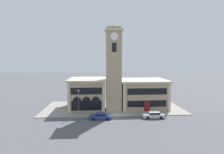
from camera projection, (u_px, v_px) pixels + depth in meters
ground_plane at (115, 117)px, 40.46m from camera, size 300.00×300.00×0.00m
sidewalk_kerb at (113, 108)px, 48.06m from camera, size 36.95×15.31×0.15m
clock_tower at (114, 69)px, 44.81m from camera, size 4.56×4.56×22.48m
town_hall_left_wing at (88, 93)px, 47.97m from camera, size 10.02×10.53×8.09m
town_hall_right_wing at (143, 93)px, 48.90m from camera, size 12.95×10.53×7.72m
parked_car_near at (101, 116)px, 38.85m from camera, size 4.83×2.00×1.43m
parked_car_mid at (154, 115)px, 39.56m from camera, size 4.90×1.96×1.45m
street_lamp at (79, 99)px, 39.97m from camera, size 0.36×0.36×6.16m
fire_hydrant at (101, 114)px, 40.43m from camera, size 0.22×0.22×0.87m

